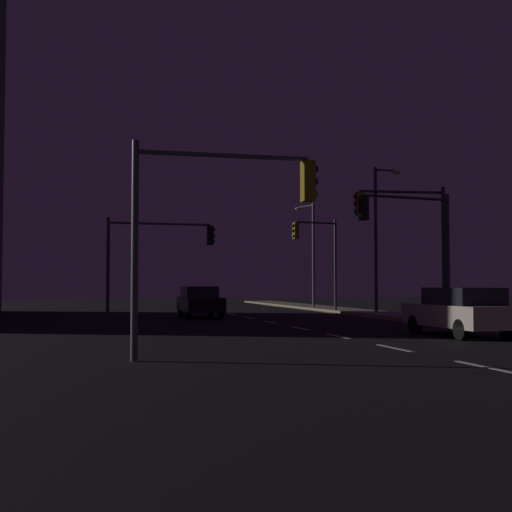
% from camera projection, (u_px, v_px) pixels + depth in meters
% --- Properties ---
extents(ground_plane, '(112.00, 112.00, 0.00)m').
position_uv_depth(ground_plane, '(332.00, 335.00, 21.56)').
color(ground_plane, black).
rests_on(ground_plane, ground).
extents(lane_markings_center, '(0.14, 50.00, 0.01)m').
position_uv_depth(lane_markings_center, '(299.00, 328.00, 24.95)').
color(lane_markings_center, silver).
rests_on(lane_markings_center, ground).
extents(lane_edge_line, '(0.14, 53.00, 0.01)m').
position_uv_depth(lane_edge_line, '(422.00, 323.00, 27.90)').
color(lane_edge_line, gold).
rests_on(lane_edge_line, ground).
extents(car, '(1.84, 4.41, 1.57)m').
position_uv_depth(car, '(460.00, 311.00, 21.13)').
color(car, beige).
rests_on(car, ground).
extents(car_oncoming, '(1.85, 4.41, 1.57)m').
position_uv_depth(car_oncoming, '(200.00, 301.00, 33.17)').
color(car_oncoming, black).
rests_on(car_oncoming, ground).
extents(traffic_light_far_left, '(2.95, 0.66, 5.43)m').
position_uv_depth(traffic_light_far_left, '(317.00, 247.00, 38.88)').
color(traffic_light_far_left, '#38383D').
rests_on(traffic_light_far_left, sidewalk_right).
extents(traffic_light_far_center, '(5.27, 0.34, 4.86)m').
position_uv_depth(traffic_light_far_center, '(159.00, 247.00, 31.80)').
color(traffic_light_far_center, '#38383D').
rests_on(traffic_light_far_center, ground).
extents(traffic_light_mid_right, '(3.91, 0.70, 5.60)m').
position_uv_depth(traffic_light_mid_right, '(406.00, 226.00, 27.06)').
color(traffic_light_mid_right, '#2D3033').
rests_on(traffic_light_mid_right, sidewalk_right).
extents(traffic_light_far_right, '(4.32, 0.36, 4.87)m').
position_uv_depth(traffic_light_far_right, '(222.00, 206.00, 14.89)').
color(traffic_light_far_right, '#4C4C51').
rests_on(traffic_light_far_right, ground).
extents(traffic_light_near_right, '(4.34, 0.78, 5.31)m').
position_uv_depth(traffic_light_near_right, '(410.00, 229.00, 26.69)').
color(traffic_light_near_right, '#4C4C51').
rests_on(traffic_light_near_right, sidewalk_right).
extents(street_lamp_far_end, '(1.63, 0.36, 8.10)m').
position_uv_depth(street_lamp_far_end, '(379.00, 226.00, 36.71)').
color(street_lamp_far_end, '#38383D').
rests_on(street_lamp_far_end, sidewalk_right).
extents(street_lamp_median, '(0.90, 1.79, 7.08)m').
position_uv_depth(street_lamp_median, '(311.00, 244.00, 44.91)').
color(street_lamp_median, '#4C4C51').
rests_on(street_lamp_median, sidewalk_right).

